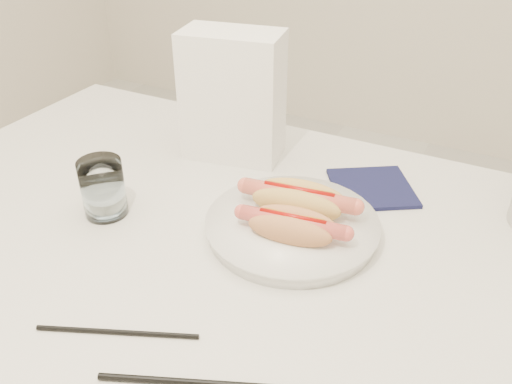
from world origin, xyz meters
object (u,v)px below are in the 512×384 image
at_px(hotdog_right, 292,226).
at_px(napkin_box, 233,96).
at_px(plate, 292,228).
at_px(table, 225,270).
at_px(water_glass, 103,188).
at_px(hotdog_left, 299,200).

distance_m(hotdog_right, napkin_box, 0.31).
distance_m(plate, napkin_box, 0.29).
distance_m(table, napkin_box, 0.32).
height_order(plate, water_glass, water_glass).
bearing_deg(hotdog_right, hotdog_left, 98.37).
height_order(table, hotdog_right, hotdog_right).
bearing_deg(table, plate, 34.70).
bearing_deg(napkin_box, table, -74.39).
bearing_deg(table, water_glass, -172.35).
relative_size(hotdog_left, napkin_box, 0.75).
distance_m(table, plate, 0.12).
height_order(table, napkin_box, napkin_box).
bearing_deg(hotdog_left, table, -140.24).
bearing_deg(napkin_box, plate, -52.46).
distance_m(hotdog_left, napkin_box, 0.26).
relative_size(plate, water_glass, 2.68).
bearing_deg(hotdog_right, plate, 105.93).
height_order(water_glass, napkin_box, napkin_box).
distance_m(table, hotdog_right, 0.14).
height_order(hotdog_right, napkin_box, napkin_box).
relative_size(plate, hotdog_left, 1.44).
height_order(hotdog_left, hotdog_right, hotdog_left).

